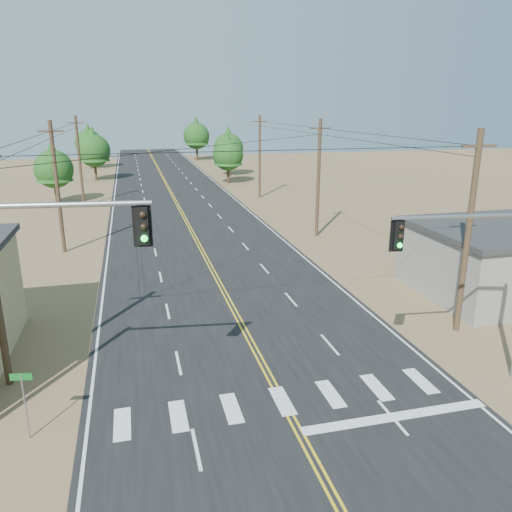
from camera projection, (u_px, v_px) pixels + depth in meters
name	position (u px, v px, depth m)	size (l,w,h in m)	color
road	(201.00, 249.00, 39.70)	(15.00, 200.00, 0.02)	black
utility_pole_left_mid	(57.00, 187.00, 37.63)	(1.80, 0.30, 10.00)	#4C3826
utility_pole_left_far	(80.00, 160.00, 56.21)	(1.80, 0.30, 10.00)	#4C3826
utility_pole_right_near	(468.00, 233.00, 23.97)	(1.80, 0.30, 10.00)	#4C3826
utility_pole_right_mid	(318.00, 178.00, 42.55)	(1.80, 0.30, 10.00)	#4C3826
utility_pole_right_far	(260.00, 156.00, 61.12)	(1.80, 0.30, 10.00)	#4C3826
signal_mast_left	(14.00, 281.00, 16.11)	(6.50, 1.17, 8.20)	gray
signal_mast_right	(490.00, 269.00, 19.42)	(6.02, 0.91, 7.19)	gray
street_sign	(24.00, 395.00, 16.67)	(0.73, 0.17, 2.49)	gray
tree_left_near	(53.00, 165.00, 57.27)	(4.38, 4.38, 7.30)	#3F2D1E
tree_left_mid	(93.00, 147.00, 75.40)	(4.92, 4.92, 8.20)	#3F2D1E
tree_left_far	(89.00, 141.00, 90.24)	(4.89, 4.89, 8.15)	#3F2D1E
tree_right_near	(228.00, 152.00, 72.72)	(4.46, 4.46, 7.43)	#3F2D1E
tree_right_mid	(228.00, 145.00, 81.06)	(4.80, 4.80, 7.99)	#3F2D1E
tree_right_far	(196.00, 133.00, 104.32)	(5.45, 5.45, 9.08)	#3F2D1E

